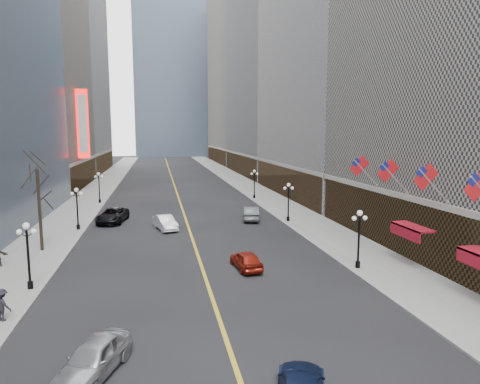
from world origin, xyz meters
name	(u,v)px	position (x,y,z in m)	size (l,w,h in m)	color
sidewalk_east	(262,195)	(14.00, 70.00, 0.07)	(6.00, 230.00, 0.15)	gray
sidewalk_west	(89,199)	(-14.00, 70.00, 0.07)	(6.00, 230.00, 0.15)	gray
lane_line	(176,189)	(0.00, 80.00, 0.01)	(0.25, 200.00, 0.02)	gold
bldg_east_c	(289,77)	(29.88, 106.00, 24.18)	(26.60, 40.60, 48.80)	gray
bldg_east_d	(252,72)	(29.90, 149.00, 31.17)	(26.60, 46.60, 62.80)	gray
bldg_west_c	(4,51)	(-29.88, 87.00, 25.19)	(26.60, 30.60, 50.80)	gray
bldg_west_d	(47,31)	(-29.92, 121.00, 36.17)	(26.60, 38.60, 72.80)	silver
streetlamp_east_1	(359,233)	(11.80, 30.00, 2.90)	(1.26, 0.44, 4.52)	black
streetlamp_east_2	(288,198)	(11.80, 48.00, 2.90)	(1.26, 0.44, 4.52)	black
streetlamp_east_3	(254,181)	(11.80, 66.00, 2.90)	(1.26, 0.44, 4.52)	black
streetlamp_west_1	(28,249)	(-11.80, 30.00, 2.90)	(1.26, 0.44, 4.52)	black
streetlamp_west_2	(77,204)	(-11.80, 48.00, 2.90)	(1.26, 0.44, 4.52)	black
streetlamp_west_3	(99,184)	(-11.80, 66.00, 2.90)	(1.26, 0.44, 4.52)	black
flag_3	(428,179)	(15.31, 27.00, 7.29)	(2.87, 0.12, 2.87)	#B2B2B7
flag_4	(390,173)	(15.31, 32.00, 7.29)	(2.87, 0.12, 2.87)	#B2B2B7
flag_5	(361,168)	(15.31, 37.00, 7.29)	(2.87, 0.12, 2.87)	#B2B2B7
awning_c	(410,228)	(16.11, 30.00, 3.08)	(1.40, 4.00, 0.93)	maroon
theatre_marquee	(83,124)	(-15.88, 80.00, 12.00)	(2.00, 0.55, 12.00)	red
tree_west_far	(38,182)	(-13.50, 40.00, 6.24)	(3.60, 3.60, 7.92)	#2D231C
car_nb_near	(93,358)	(-6.18, 18.71, 0.79)	(1.86, 4.63, 1.58)	#A5A7AC
car_nb_mid	(165,223)	(-2.54, 46.81, 0.77)	(1.63, 4.67, 1.54)	white
car_nb_far	(113,215)	(-8.58, 51.76, 0.84)	(2.80, 6.07, 1.69)	black
car_sb_mid	(246,260)	(3.35, 31.83, 0.72)	(1.70, 4.22, 1.44)	maroon
car_sb_far	(251,213)	(7.79, 49.99, 0.85)	(1.79, 5.13, 1.69)	#4E5456
ped_west_walk	(2,305)	(-11.89, 25.03, 1.07)	(1.18, 0.49, 1.83)	black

